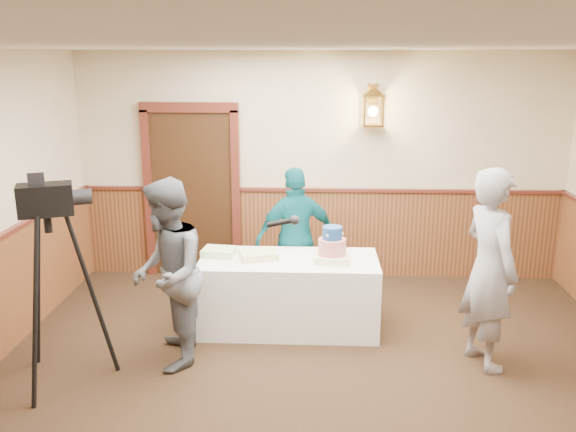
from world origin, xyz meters
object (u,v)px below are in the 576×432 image
Objects in this scene: interviewer at (167,274)px; assistant_p at (296,238)px; tiered_cake at (332,247)px; sheet_cake_yellow at (258,255)px; display_table at (289,293)px; tv_camera_rig at (56,295)px; baker at (489,269)px; sheet_cake_green at (219,252)px.

assistant_p is (1.10, 1.40, -0.07)m from interviewer.
sheet_cake_yellow is (-0.74, 0.03, -0.10)m from tiered_cake.
tiered_cake is at bearing -5.55° from display_table.
assistant_p is at bearing 19.34° from tv_camera_rig.
sheet_cake_yellow is at bearing 13.01° from tv_camera_rig.
baker reaches higher than tiered_cake.
tv_camera_rig is at bearing -78.33° from interviewer.
interviewer reaches higher than assistant_p.
baker is (1.80, -0.68, 0.54)m from display_table.
interviewer is at bearing -0.88° from tv_camera_rig.
assistant_p is (0.78, 0.53, 0.00)m from sheet_cake_green.
tiered_cake is 1.66m from interviewer.
sheet_cake_yellow is 1.08m from interviewer.
assistant_p is (0.36, 0.61, 0.00)m from sheet_cake_yellow.
interviewer reaches higher than sheet_cake_yellow.
display_table is 1.03× the size of tv_camera_rig.
baker is (1.37, -0.64, 0.03)m from tiered_cake.
display_table is 1.14× the size of assistant_p.
display_table is at bearing 1.73° from sheet_cake_yellow.
sheet_cake_green is (-0.72, 0.07, 0.41)m from display_table.
sheet_cake_green is (-0.41, 0.07, 0.00)m from sheet_cake_yellow.
tv_camera_rig reaches higher than assistant_p.
baker is (2.52, -0.74, 0.13)m from sheet_cake_green.
interviewer is 1.09× the size of assistant_p.
sheet_cake_yellow is 0.20× the size of baker.
interviewer is (-0.33, -0.86, 0.07)m from sheet_cake_green.
tiered_cake is at bearing 2.99° from tv_camera_rig.
tv_camera_rig reaches higher than tiered_cake.
sheet_cake_green is at bearing 149.96° from interviewer.
baker is 1.05× the size of tv_camera_rig.
sheet_cake_green is 2.63m from baker.
baker is at bearing -24.85° from tiered_cake.
tv_camera_rig is (-3.72, -0.46, -0.13)m from baker.
display_table is 0.73m from assistant_p.
sheet_cake_yellow is 1.11× the size of sheet_cake_green.
display_table is 0.98× the size of baker.
baker reaches higher than interviewer.
display_table is at bearing 174.45° from tiered_cake.
baker is at bearing -14.94° from tv_camera_rig.
display_table is at bearing 50.45° from baker.
tv_camera_rig is (-0.87, -0.34, -0.08)m from interviewer.
display_table is at bearing -5.19° from sheet_cake_green.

